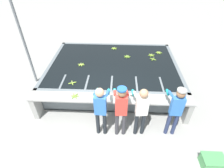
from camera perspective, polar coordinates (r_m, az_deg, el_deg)
The scene contains 20 objects.
ground_plane at distance 5.73m, azimuth -0.59°, elevation -12.37°, with size 80.00×80.00×0.00m, color #999993.
wash_tank at distance 7.10m, azimuth 0.37°, elevation 3.75°, with size 4.98×3.57×0.86m.
work_ledge at distance 5.43m, azimuth -0.50°, elevation -6.30°, with size 4.98×0.45×0.86m.
worker_0 at distance 4.74m, azimuth -3.73°, elevation -7.68°, with size 0.43×0.72×1.71m.
worker_1 at distance 4.68m, azimuth 2.97°, elevation -7.62°, with size 0.43×0.73×1.75m.
worker_2 at distance 4.80m, azimuth 9.57°, elevation -7.84°, with size 0.45×0.73×1.69m.
worker_3 at distance 5.02m, azimuth 20.14°, elevation -7.32°, with size 0.41×0.72×1.69m.
banana_bunch_floating_0 at distance 7.60m, azimuth 12.72°, elevation 9.18°, with size 0.28×0.28×0.08m.
banana_bunch_floating_1 at distance 6.87m, azimuth -10.03°, elevation 6.29°, with size 0.28×0.27×0.08m.
banana_bunch_floating_2 at distance 5.95m, azimuth -12.85°, elevation 0.39°, with size 0.27×0.27×0.08m.
banana_bunch_floating_3 at distance 7.98m, azimuth 0.73°, elevation 11.56°, with size 0.28×0.28×0.08m.
banana_bunch_floating_4 at distance 7.87m, azimuth 15.04°, elevation 9.85°, with size 0.28×0.27×0.08m.
banana_bunch_floating_5 at distance 7.33m, azimuth 4.99°, elevation 8.91°, with size 0.28×0.28×0.08m.
banana_bunch_floating_6 at distance 7.31m, azimuth 13.25°, elevation 7.91°, with size 0.26×0.26×0.08m.
banana_bunch_ledge_0 at distance 5.28m, azimuth 10.93°, elevation -4.90°, with size 0.28×0.28×0.08m.
banana_bunch_ledge_1 at distance 5.41m, azimuth -12.03°, elevation -3.83°, with size 0.28×0.26×0.08m.
banana_bunch_ledge_2 at distance 5.51m, azimuth 20.69°, elevation -4.97°, with size 0.28×0.27×0.08m.
knife_0 at distance 5.35m, azimuth 7.31°, elevation -3.95°, with size 0.35×0.06×0.02m.
crate at distance 5.43m, azimuth 29.90°, elevation -21.15°, with size 0.55×0.39×0.32m.
support_post_left at distance 7.25m, azimuth -26.47°, elevation 11.11°, with size 0.09×0.09×3.20m.
Camera 1 is at (0.23, -3.66, 4.40)m, focal length 28.00 mm.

